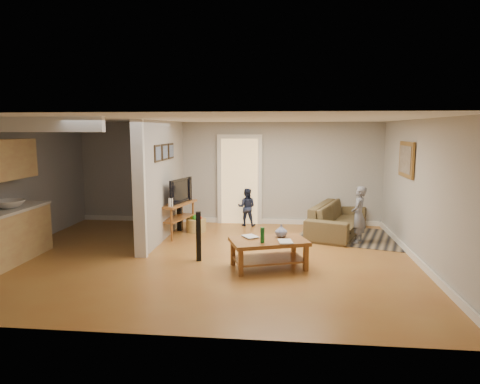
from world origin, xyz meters
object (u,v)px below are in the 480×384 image
object	(u,v)px
coffee_table	(270,246)
toddler	(247,225)
sofa	(337,233)
speaker_left	(199,236)
tv_console	(177,206)
speaker_right	(180,210)
toy_basket	(196,224)
child	(357,243)

from	to	relation	value
coffee_table	toddler	distance (m)	3.25
sofa	speaker_left	bearing A→B (deg)	150.80
coffee_table	speaker_left	xyz separation A→B (m)	(-1.26, 0.26, 0.06)
tv_console	speaker_right	distance (m)	0.49
sofa	coffee_table	size ratio (longest dim) A/B	1.61
toy_basket	speaker_right	bearing A→B (deg)	169.83
coffee_table	speaker_right	xyz separation A→B (m)	(-2.16, 2.49, 0.11)
tv_console	toddler	xyz separation A→B (m)	(1.43, 1.13, -0.66)
child	speaker_right	bearing A→B (deg)	-77.74
speaker_left	toy_basket	xyz separation A→B (m)	(-0.49, 2.15, -0.27)
sofa	toy_basket	bearing A→B (deg)	113.25
coffee_table	speaker_right	world-z (taller)	speaker_right
sofa	toddler	xyz separation A→B (m)	(-2.11, 0.56, 0.00)
toddler	sofa	bearing A→B (deg)	168.66
speaker_left	speaker_right	distance (m)	2.40
tv_console	speaker_right	size ratio (longest dim) A/B	1.25
speaker_left	toddler	size ratio (longest dim) A/B	0.97
speaker_right	toy_basket	distance (m)	0.52
sofa	toy_basket	xyz separation A→B (m)	(-3.20, -0.18, 0.17)
tv_console	child	distance (m)	3.92
speaker_right	toy_basket	size ratio (longest dim) A/B	2.16
speaker_left	child	world-z (taller)	speaker_left
speaker_right	tv_console	bearing A→B (deg)	-74.54
speaker_left	toy_basket	world-z (taller)	speaker_left
coffee_table	toy_basket	world-z (taller)	coffee_table
speaker_right	toddler	xyz separation A→B (m)	(1.49, 0.67, -0.49)
speaker_right	child	xyz separation A→B (m)	(3.91, -0.72, -0.49)
toy_basket	sofa	bearing A→B (deg)	3.24
speaker_left	coffee_table	bearing A→B (deg)	-22.36
sofa	toy_basket	size ratio (longest dim) A/B	5.00
sofa	toddler	size ratio (longest dim) A/B	2.50
coffee_table	toddler	xyz separation A→B (m)	(-0.66, 3.16, -0.38)
coffee_table	toddler	size ratio (longest dim) A/B	1.55
speaker_right	coffee_table	bearing A→B (deg)	-41.22
sofa	tv_console	world-z (taller)	tv_console
toy_basket	speaker_left	bearing A→B (deg)	-77.11
toddler	coffee_table	bearing A→B (deg)	105.51
speaker_left	sofa	bearing A→B (deg)	30.11
speaker_left	child	xyz separation A→B (m)	(3.02, 1.51, -0.44)
sofa	speaker_right	xyz separation A→B (m)	(-3.60, -0.11, 0.49)
toy_basket	toddler	distance (m)	1.34
tv_console	speaker_right	xyz separation A→B (m)	(-0.06, 0.45, -0.17)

